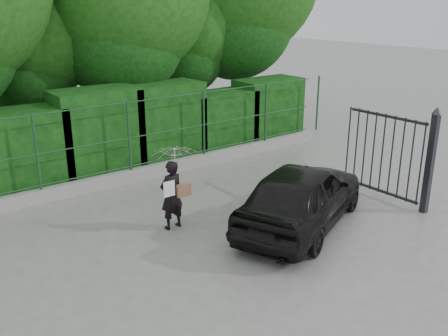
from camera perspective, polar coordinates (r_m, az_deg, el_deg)
ground at (r=9.42m, az=0.16°, el=-9.54°), size 80.00×80.00×0.00m
kerb at (r=12.91m, az=-12.09°, el=-1.19°), size 14.00×0.25×0.30m
fence at (r=12.69m, az=-11.52°, el=3.47°), size 14.13×0.06×1.80m
hedge at (r=13.53m, az=-14.25°, el=3.47°), size 14.20×1.20×2.29m
gate at (r=11.75m, az=20.54°, el=1.34°), size 0.22×2.33×2.36m
woman at (r=10.05m, az=-5.66°, el=-0.72°), size 0.93×0.95×1.70m
car at (r=10.28m, az=8.87°, el=-3.06°), size 4.31×3.05×1.36m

